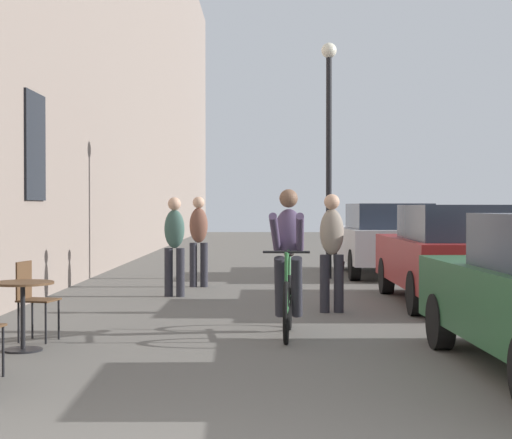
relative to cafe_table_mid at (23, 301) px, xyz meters
name	(u,v)px	position (x,y,z in m)	size (l,w,h in m)	color
cafe_table_mid	(23,301)	(0.00, 0.00, 0.00)	(0.64, 0.64, 0.72)	black
cafe_chair_mid_toward_wall	(32,295)	(-0.07, 0.63, 0.00)	(0.45, 0.45, 0.89)	black
cyclist_on_bicycle	(288,265)	(2.80, 1.15, 0.29)	(0.52, 1.76, 1.74)	black
pedestrian_near	(332,246)	(3.47, 3.11, 0.42)	(0.36, 0.26, 1.68)	#26262D
pedestrian_mid	(174,241)	(1.03, 5.16, 0.41)	(0.37, 0.28, 1.66)	#26262D
pedestrian_far	(199,236)	(1.30, 6.81, 0.43)	(0.36, 0.27, 1.69)	#26262D
street_lamp	(329,129)	(3.87, 8.63, 2.59)	(0.32, 0.32, 4.90)	black
parked_car_second	(454,253)	(5.43, 4.08, 0.27)	(1.83, 4.30, 1.53)	maroon
parked_car_third	(385,238)	(5.16, 9.48, 0.29)	(1.92, 4.42, 1.56)	#B7B7BC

